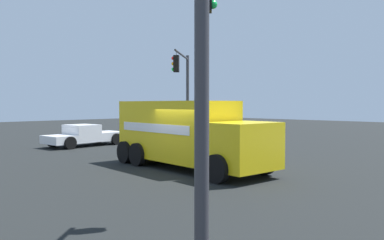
{
  "coord_description": "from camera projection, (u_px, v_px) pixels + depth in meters",
  "views": [
    {
      "loc": [
        -11.1,
        10.95,
        2.71
      ],
      "look_at": [
        0.06,
        -0.35,
        2.05
      ],
      "focal_mm": 36.65,
      "sensor_mm": 36.0,
      "label": 1
    }
  ],
  "objects": [
    {
      "name": "traffic_light_secondary",
      "position": [
        204.0,
        19.0,
        6.5
      ],
      "size": [
        2.99,
        3.29,
        6.28
      ],
      "color": "#38383D",
      "rests_on": "ground"
    },
    {
      "name": "ground_plane",
      "position": [
        187.0,
        171.0,
        15.69
      ],
      "size": [
        100.0,
        100.0,
        0.0
      ],
      "primitive_type": "plane",
      "color": "black"
    },
    {
      "name": "traffic_light_primary",
      "position": [
        184.0,
        85.0,
        24.76
      ],
      "size": [
        2.87,
        3.79,
        5.94
      ],
      "color": "#38383D",
      "rests_on": "ground"
    },
    {
      "name": "pickup_white",
      "position": [
        84.0,
        135.0,
        25.2
      ],
      "size": [
        2.52,
        5.32,
        1.38
      ],
      "color": "white",
      "rests_on": "ground"
    },
    {
      "name": "delivery_truck",
      "position": [
        187.0,
        133.0,
        16.43
      ],
      "size": [
        7.77,
        3.35,
        2.83
      ],
      "color": "yellow",
      "rests_on": "ground"
    }
  ]
}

